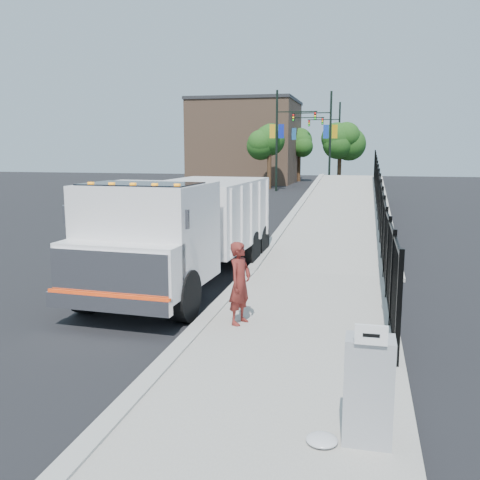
# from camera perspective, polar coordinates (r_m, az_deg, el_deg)

# --- Properties ---
(ground) EXTENTS (120.00, 120.00, 0.00)m
(ground) POSITION_cam_1_polar(r_m,az_deg,el_deg) (11.16, -3.01, -8.27)
(ground) COLOR black
(ground) RESTS_ON ground
(sidewalk) EXTENTS (3.55, 12.00, 0.12)m
(sidewalk) POSITION_cam_1_polar(r_m,az_deg,el_deg) (8.92, 5.55, -12.63)
(sidewalk) COLOR #9E998E
(sidewalk) RESTS_ON ground
(curb) EXTENTS (0.30, 12.00, 0.16)m
(curb) POSITION_cam_1_polar(r_m,az_deg,el_deg) (9.34, -6.48, -11.47)
(curb) COLOR #ADAAA3
(curb) RESTS_ON ground
(ramp) EXTENTS (3.95, 24.06, 3.19)m
(ramp) POSITION_cam_1_polar(r_m,az_deg,el_deg) (26.42, 11.19, 2.07)
(ramp) COLOR #9E998E
(ramp) RESTS_ON ground
(iron_fence) EXTENTS (0.10, 28.00, 1.80)m
(iron_fence) POSITION_cam_1_polar(r_m,az_deg,el_deg) (22.34, 14.55, 2.89)
(iron_fence) COLOR black
(iron_fence) RESTS_ON ground
(truck) EXTENTS (3.00, 8.19, 2.76)m
(truck) POSITION_cam_1_polar(r_m,az_deg,el_deg) (13.56, -6.01, 1.67)
(truck) COLOR black
(truck) RESTS_ON ground
(worker) EXTENTS (0.54, 0.67, 1.59)m
(worker) POSITION_cam_1_polar(r_m,az_deg,el_deg) (10.21, -0.01, -4.63)
(worker) COLOR maroon
(worker) RESTS_ON sidewalk
(utility_cabinet) EXTENTS (0.55, 0.40, 1.25)m
(utility_cabinet) POSITION_cam_1_polar(r_m,az_deg,el_deg) (6.45, 13.54, -15.32)
(utility_cabinet) COLOR gray
(utility_cabinet) RESTS_ON sidewalk
(arrow_sign) EXTENTS (0.35, 0.04, 0.22)m
(arrow_sign) POSITION_cam_1_polar(r_m,az_deg,el_deg) (5.97, 13.83, -9.80)
(arrow_sign) COLOR white
(arrow_sign) RESTS_ON utility_cabinet
(debris) EXTENTS (0.37, 0.37, 0.09)m
(debris) POSITION_cam_1_polar(r_m,az_deg,el_deg) (6.58, 8.73, -20.31)
(debris) COLOR silver
(debris) RESTS_ON sidewalk
(light_pole_0) EXTENTS (3.77, 0.22, 8.00)m
(light_pole_0) POSITION_cam_1_polar(r_m,az_deg,el_deg) (43.66, 4.34, 10.93)
(light_pole_0) COLOR black
(light_pole_0) RESTS_ON ground
(light_pole_1) EXTENTS (3.78, 0.22, 8.00)m
(light_pole_1) POSITION_cam_1_polar(r_m,az_deg,el_deg) (45.01, 9.20, 10.80)
(light_pole_1) COLOR black
(light_pole_1) RESTS_ON ground
(light_pole_2) EXTENTS (3.77, 0.22, 8.00)m
(light_pole_2) POSITION_cam_1_polar(r_m,az_deg,el_deg) (52.10, 5.69, 10.71)
(light_pole_2) COLOR black
(light_pole_2) RESTS_ON ground
(light_pole_3) EXTENTS (3.77, 0.22, 8.00)m
(light_pole_3) POSITION_cam_1_polar(r_m,az_deg,el_deg) (55.64, 10.20, 10.55)
(light_pole_3) COLOR black
(light_pole_3) RESTS_ON ground
(tree_0) EXTENTS (2.72, 2.72, 5.36)m
(tree_0) POSITION_cam_1_polar(r_m,az_deg,el_deg) (46.07, 3.17, 10.36)
(tree_0) COLOR #382314
(tree_0) RESTS_ON ground
(tree_1) EXTENTS (2.73, 2.73, 5.37)m
(tree_1) POSITION_cam_1_polar(r_m,az_deg,el_deg) (49.16, 10.63, 10.18)
(tree_1) COLOR #382314
(tree_1) RESTS_ON ground
(tree_2) EXTENTS (2.66, 2.66, 5.33)m
(tree_2) POSITION_cam_1_polar(r_m,az_deg,el_deg) (57.00, 6.35, 10.20)
(tree_2) COLOR #382314
(tree_2) RESTS_ON ground
(building) EXTENTS (10.00, 10.00, 8.00)m
(building) POSITION_cam_1_polar(r_m,az_deg,el_deg) (55.49, 0.69, 10.32)
(building) COLOR #8C664C
(building) RESTS_ON ground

